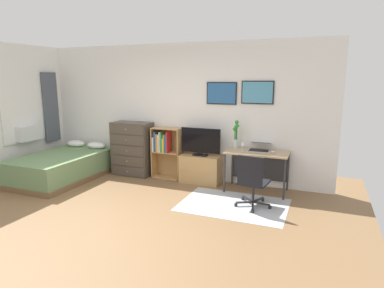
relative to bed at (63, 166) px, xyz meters
name	(u,v)px	position (x,y,z in m)	size (l,w,h in m)	color
ground_plane	(108,221)	(2.10, -1.35, -0.26)	(7.20, 7.20, 0.00)	brown
wall_back_with_posters	(178,112)	(2.12, 1.08, 1.09)	(6.12, 0.09, 2.70)	white
area_rug	(234,205)	(3.62, -0.09, -0.26)	(1.70, 1.20, 0.01)	#B2B7BC
bed	(63,166)	(0.00, 0.00, 0.00)	(1.30, 2.04, 0.64)	brown
dresser	(132,149)	(1.17, 0.80, 0.30)	(0.83, 0.46, 1.12)	#4C4238
bookshelf	(165,148)	(1.91, 0.87, 0.35)	(0.61, 0.30, 1.04)	tan
tv_stand	(201,169)	(2.71, 0.82, 0.01)	(0.79, 0.41, 0.55)	tan
television	(200,142)	(2.71, 0.80, 0.55)	(0.80, 0.16, 0.54)	black
desk	(258,158)	(3.82, 0.79, 0.34)	(1.10, 0.60, 0.74)	tan
office_chair	(252,180)	(3.91, -0.09, 0.20)	(0.57, 0.58, 0.86)	#232326
laptop	(260,147)	(3.84, 0.84, 0.54)	(0.38, 0.40, 0.16)	#B7B7BC
computer_mouse	(273,152)	(4.10, 0.71, 0.49)	(0.06, 0.10, 0.03)	silver
bamboo_vase	(236,134)	(3.38, 0.89, 0.74)	(0.11, 0.11, 0.52)	silver
wine_glass	(243,144)	(3.58, 0.63, 0.61)	(0.07, 0.07, 0.18)	silver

